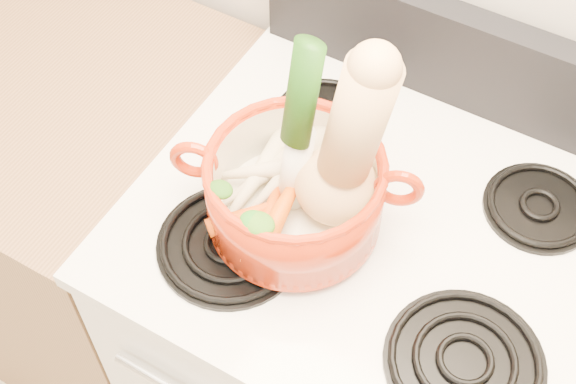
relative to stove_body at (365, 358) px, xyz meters
The scene contains 20 objects.
stove_body is the anchor object (origin of this frame).
cooktop 0.47m from the stove_body, ahead, with size 0.78×0.67×0.03m, color silver.
control_backsplash 0.65m from the stove_body, 90.00° to the left, with size 0.76×0.05×0.18m, color black.
burner_front_left 0.56m from the stove_body, 139.90° to the right, with size 0.22×0.22×0.02m, color black.
burner_front_right 0.56m from the stove_body, 40.10° to the right, with size 0.22×0.22×0.02m, color black.
burner_back_left 0.55m from the stove_body, 143.62° to the left, with size 0.17×0.17×0.02m, color black.
burner_back_right 0.55m from the stove_body, 36.38° to the left, with size 0.17×0.17×0.02m, color black.
dutch_oven 0.59m from the stove_body, 149.24° to the right, with size 0.26×0.26×0.13m, color #A3240A.
pot_handle_left 0.68m from the stove_body, 154.60° to the right, with size 0.07×0.07×0.02m, color #A3240A.
pot_handle_right 0.62m from the stove_body, 63.76° to the right, with size 0.07×0.07×0.02m, color #A3240A.
squash 0.70m from the stove_body, 146.00° to the right, with size 0.13×0.13×0.31m, color tan, non-canonical shape.
leek 0.70m from the stove_body, 158.39° to the right, with size 0.05×0.05×0.30m, color white.
ginger 0.57m from the stove_body, behind, with size 0.09×0.07×0.05m, color tan.
parsnip_0 0.60m from the stove_body, 163.14° to the right, with size 0.04×0.04×0.23m, color beige.
parsnip_1 0.60m from the stove_body, 164.41° to the right, with size 0.04×0.04×0.20m, color beige.
parsnip_2 0.59m from the stove_body, 168.34° to the right, with size 0.04×0.04×0.20m, color beige.
parsnip_3 0.61m from the stove_body, 161.78° to the right, with size 0.04×0.04×0.17m, color beige.
carrot_0 0.58m from the stove_body, 140.20° to the right, with size 0.03×0.03×0.17m, color #C54809.
carrot_1 0.60m from the stove_body, 142.19° to the right, with size 0.03×0.03×0.13m, color #D4460A.
carrot_2 0.59m from the stove_body, 143.07° to the right, with size 0.04×0.04×0.19m, color #CC620A.
Camera 1 is at (0.21, 0.72, 1.97)m, focal length 50.00 mm.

